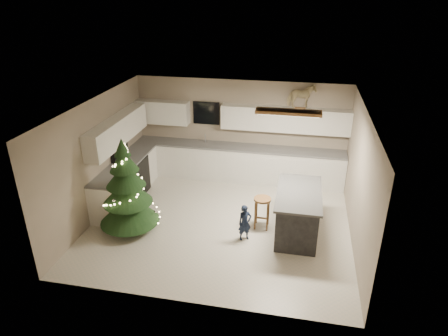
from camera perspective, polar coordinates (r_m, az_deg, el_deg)
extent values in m
plane|color=beige|center=(8.85, -0.45, -7.72)|extent=(5.50, 5.50, 0.00)
cube|color=tan|center=(10.52, 2.33, 5.53)|extent=(5.50, 0.02, 2.60)
cube|color=tan|center=(6.11, -5.37, -9.66)|extent=(5.50, 0.02, 2.60)
cube|color=tan|center=(9.16, -17.58, 1.38)|extent=(0.02, 5.00, 2.60)
cube|color=tan|center=(8.17, 18.76, -1.63)|extent=(0.02, 5.00, 2.60)
cube|color=silver|center=(7.78, -0.52, 8.69)|extent=(5.50, 5.00, 0.02)
cube|color=brown|center=(7.74, 9.20, 7.90)|extent=(1.25, 0.32, 0.06)
cube|color=white|center=(7.75, 9.18, 7.66)|extent=(1.15, 0.24, 0.02)
cube|color=silver|center=(10.55, 1.99, 0.64)|extent=(5.48, 0.60, 0.90)
cube|color=silver|center=(9.85, -13.82, -1.93)|extent=(0.60, 2.60, 0.90)
cube|color=slate|center=(10.36, 2.02, 3.00)|extent=(5.48, 0.62, 0.04)
cube|color=slate|center=(9.65, -14.05, 0.56)|extent=(0.62, 2.60, 0.04)
cube|color=silver|center=(10.73, -8.76, 7.90)|extent=(1.40, 0.35, 0.60)
cube|color=silver|center=(10.12, 8.70, 6.87)|extent=(3.20, 0.35, 0.60)
cube|color=silver|center=(9.53, -14.95, 5.21)|extent=(0.35, 2.60, 0.60)
cube|color=black|center=(10.54, -2.54, 7.85)|extent=(0.70, 0.04, 0.60)
cube|color=#99999E|center=(10.55, -2.81, 3.27)|extent=(0.55, 0.40, 0.06)
cylinder|color=#99999E|center=(10.58, -2.69, 4.27)|extent=(0.03, 0.03, 0.24)
cube|color=black|center=(10.08, -13.03, -1.20)|extent=(0.64, 0.75, 0.90)
cube|color=black|center=(9.95, -14.67, 2.04)|extent=(0.10, 0.75, 0.30)
cube|color=black|center=(8.42, 10.44, -6.43)|extent=(0.80, 1.60, 0.90)
cube|color=#252525|center=(8.19, 10.69, -3.58)|extent=(0.90, 1.70, 0.05)
cylinder|color=brown|center=(8.39, 5.52, -4.46)|extent=(0.36, 0.36, 0.04)
cylinder|color=brown|center=(8.46, 4.46, -6.85)|extent=(0.04, 0.04, 0.65)
cylinder|color=brown|center=(8.44, 6.20, -7.01)|extent=(0.04, 0.04, 0.65)
cylinder|color=brown|center=(8.68, 4.68, -5.98)|extent=(0.04, 0.04, 0.65)
cylinder|color=brown|center=(8.66, 6.37, -6.14)|extent=(0.04, 0.04, 0.65)
cube|color=brown|center=(8.62, 5.40, -7.13)|extent=(0.28, 0.03, 0.03)
cylinder|color=#3F2816|center=(8.80, -13.21, -7.60)|extent=(0.11, 0.11, 0.27)
cone|color=#143316|center=(8.62, -13.44, -5.55)|extent=(1.24, 1.24, 0.64)
cone|color=#143316|center=(8.43, -13.71, -3.14)|extent=(1.02, 1.02, 0.55)
cone|color=#143316|center=(8.27, -13.96, -0.90)|extent=(0.80, 0.80, 0.50)
cone|color=#143316|center=(8.14, -14.18, 1.12)|extent=(0.58, 0.58, 0.45)
cone|color=#143316|center=(8.04, -14.38, 2.90)|extent=(0.33, 0.33, 0.36)
sphere|color=#FFD88C|center=(8.53, -9.27, -7.64)|extent=(0.03, 0.03, 0.03)
sphere|color=#FFD88C|center=(8.67, -9.12, -6.77)|extent=(0.03, 0.03, 0.03)
sphere|color=#FFD88C|center=(8.81, -9.34, -5.96)|extent=(0.03, 0.03, 0.03)
sphere|color=#FFD88C|center=(8.94, -9.88, -5.26)|extent=(0.03, 0.03, 0.03)
sphere|color=#FFD88C|center=(9.04, -10.68, -4.70)|extent=(0.03, 0.03, 0.03)
sphere|color=#FFD88C|center=(9.10, -11.65, -4.29)|extent=(0.03, 0.03, 0.03)
sphere|color=#FFD88C|center=(9.13, -12.71, -4.04)|extent=(0.03, 0.03, 0.03)
sphere|color=#FFD88C|center=(9.12, -13.78, -3.95)|extent=(0.03, 0.03, 0.03)
sphere|color=#FFD88C|center=(9.06, -14.78, -3.98)|extent=(0.03, 0.03, 0.03)
sphere|color=#FFD88C|center=(8.97, -15.64, -4.12)|extent=(0.03, 0.03, 0.03)
sphere|color=#FFD88C|center=(8.85, -16.30, -4.34)|extent=(0.03, 0.03, 0.03)
sphere|color=#FFD88C|center=(8.71, -16.71, -4.61)|extent=(0.03, 0.03, 0.03)
sphere|color=#FFD88C|center=(8.57, -16.84, -4.87)|extent=(0.03, 0.03, 0.03)
sphere|color=#FFD88C|center=(8.42, -16.67, -5.09)|extent=(0.03, 0.03, 0.03)
sphere|color=#FFD88C|center=(8.30, -16.23, -5.23)|extent=(0.03, 0.03, 0.03)
sphere|color=#FFD88C|center=(8.19, -15.57, -5.26)|extent=(0.03, 0.03, 0.03)
sphere|color=#FFD88C|center=(8.12, -14.75, -5.15)|extent=(0.03, 0.03, 0.03)
sphere|color=#FFD88C|center=(8.08, -13.87, -4.90)|extent=(0.03, 0.03, 0.03)
sphere|color=#FFD88C|center=(8.07, -13.02, -4.51)|extent=(0.03, 0.03, 0.03)
sphere|color=#FFD88C|center=(8.10, -12.28, -4.03)|extent=(0.03, 0.03, 0.03)
sphere|color=#FFD88C|center=(8.16, -11.73, -3.47)|extent=(0.03, 0.03, 0.03)
sphere|color=#FFD88C|center=(8.23, -11.41, -2.89)|extent=(0.03, 0.03, 0.03)
sphere|color=#FFD88C|center=(8.31, -11.32, -2.31)|extent=(0.03, 0.03, 0.03)
sphere|color=#FFD88C|center=(8.39, -11.45, -1.77)|extent=(0.03, 0.03, 0.03)
sphere|color=#FFD88C|center=(8.46, -11.78, -1.30)|extent=(0.03, 0.03, 0.03)
sphere|color=#FFD88C|center=(8.51, -12.26, -0.90)|extent=(0.03, 0.03, 0.03)
sphere|color=#FFD88C|center=(8.55, -12.84, -0.59)|extent=(0.03, 0.03, 0.03)
sphere|color=#FFD88C|center=(8.55, -13.46, -0.36)|extent=(0.03, 0.03, 0.03)
sphere|color=#FFD88C|center=(8.54, -14.07, -0.20)|extent=(0.03, 0.03, 0.03)
sphere|color=#FFD88C|center=(8.50, -14.62, -0.11)|extent=(0.03, 0.03, 0.03)
sphere|color=#FFD88C|center=(8.44, -15.08, -0.06)|extent=(0.03, 0.03, 0.03)
sphere|color=#FFD88C|center=(8.37, -15.41, -0.04)|extent=(0.03, 0.03, 0.03)
sphere|color=#FFD88C|center=(8.29, -15.59, -0.02)|extent=(0.03, 0.03, 0.03)
sphere|color=#FFD88C|center=(8.22, -15.63, 0.02)|extent=(0.03, 0.03, 0.03)
sphere|color=#FFD88C|center=(8.14, -15.52, 0.09)|extent=(0.03, 0.03, 0.03)
sphere|color=#FFD88C|center=(8.08, -15.30, 0.21)|extent=(0.03, 0.03, 0.03)
sphere|color=#FFD88C|center=(8.03, -15.00, 0.38)|extent=(0.03, 0.03, 0.03)
sphere|color=#FFD88C|center=(8.00, -14.66, 0.61)|extent=(0.03, 0.03, 0.03)
sphere|color=#FFD88C|center=(7.98, -14.32, 0.88)|extent=(0.03, 0.03, 0.03)
sphere|color=#FFD88C|center=(7.98, -14.03, 1.19)|extent=(0.03, 0.03, 0.03)
sphere|color=#FFD88C|center=(7.99, -13.80, 1.53)|extent=(0.03, 0.03, 0.03)
sphere|color=#FFD88C|center=(8.00, -13.67, 1.88)|extent=(0.03, 0.03, 0.03)
sphere|color=#FFD88C|center=(8.02, -13.62, 2.22)|extent=(0.03, 0.03, 0.03)
sphere|color=#FFD88C|center=(8.04, -13.66, 2.55)|extent=(0.03, 0.03, 0.03)
sphere|color=#FFD88C|center=(8.05, -13.77, 2.86)|extent=(0.03, 0.03, 0.03)
sphere|color=#FFD88C|center=(8.06, -13.93, 3.13)|extent=(0.03, 0.03, 0.03)
sphere|color=#FFD88C|center=(8.05, -14.10, 3.39)|extent=(0.03, 0.03, 0.03)
sphere|color=silver|center=(8.48, -10.01, -6.62)|extent=(0.06, 0.06, 0.06)
sphere|color=silver|center=(8.96, -14.14, -3.51)|extent=(0.06, 0.06, 0.06)
sphere|color=silver|center=(8.22, -15.41, -4.49)|extent=(0.06, 0.06, 0.06)
sphere|color=silver|center=(8.31, -11.84, -1.94)|extent=(0.06, 0.06, 0.06)
sphere|color=silver|center=(8.42, -14.70, -0.13)|extent=(0.06, 0.06, 0.06)
sphere|color=silver|center=(8.05, -14.52, 0.56)|extent=(0.06, 0.06, 0.06)
sphere|color=silver|center=(8.07, -14.04, 2.48)|extent=(0.06, 0.06, 0.06)
imported|color=#19273D|center=(8.12, 2.99, -7.81)|extent=(0.33, 0.30, 0.77)
cube|color=brown|center=(9.98, 10.85, 8.34)|extent=(0.26, 0.02, 0.02)
cube|color=brown|center=(10.06, 10.86, 8.47)|extent=(0.26, 0.02, 0.02)
imported|color=beige|center=(9.94, 10.99, 10.01)|extent=(0.73, 0.53, 0.56)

